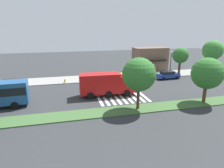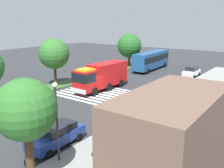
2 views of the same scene
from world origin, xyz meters
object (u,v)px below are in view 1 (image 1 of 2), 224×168
Objects in this scene: street_lamp at (171,61)px; sidewalk_tree_west at (180,56)px; sidewalk_tree_center at (213,50)px; fire_hydrant at (65,81)px; median_tree_center at (207,74)px; fire_truck at (109,83)px; bench_near_shelter at (130,75)px; parked_car_west at (11,84)px; parked_car_mid at (168,75)px; bus_stop_shelter at (148,68)px; median_tree_west at (139,75)px.

sidewalk_tree_west is at bearing 9.04° from street_lamp.
sidewalk_tree_center is 10.94× the size of fire_hydrant.
median_tree_center is (-14.17, -16.10, -1.10)m from sidewalk_tree_center.
fire_truck is 12.54m from bench_near_shelter.
fire_truck reaches higher than parked_car_west.
bench_near_shelter is 18.06m from median_tree_center.
median_tree_center reaches higher than bench_near_shelter.
bench_near_shelter is 12.12m from sidewalk_tree_west.
street_lamp is (1.45, 1.80, 2.52)m from parked_car_mid.
bus_stop_shelter is 2.19× the size of bench_near_shelter.
parked_car_west reaches higher than bench_near_shelter.
median_tree_west reaches higher than street_lamp.
parked_car_west is 0.89× the size of parked_car_mid.
sidewalk_tree_west is 8.88× the size of fire_hydrant.
bus_stop_shelter is 0.46× the size of sidewalk_tree_center.
street_lamp is at bearing 49.02° from median_tree_west.
fire_truck reaches higher than bus_stop_shelter.
bench_near_shelter is 0.29× the size of street_lamp.
fire_hydrant is at bearing 120.47° from median_tree_west.
bench_near_shelter is 0.26× the size of sidewalk_tree_west.
fire_truck is 1.48× the size of sidewalk_tree_west.
fire_truck is at bearing -150.35° from street_lamp.
sidewalk_tree_west is (18.57, 9.54, 2.51)m from fire_truck.
median_tree_west reaches higher than sidewalk_tree_west.
median_tree_west is 18.61m from fire_hydrant.
median_tree_west is (-8.72, -16.80, 2.92)m from bus_stop_shelter.
street_lamp is 23.00m from fire_hydrant.
sidewalk_tree_west is at bearing 29.14° from fire_truck.
parked_car_west is 1.24× the size of bus_stop_shelter.
fire_hydrant is at bearing 10.49° from parked_car_west.
sidewalk_tree_west reaches higher than parked_car_mid.
sidewalk_tree_center is 1.18× the size of median_tree_center.
bus_stop_shelter is at bearing 174.60° from sidewalk_tree_west.
fire_hydrant is (-13.90, -1.17, -0.10)m from bench_near_shelter.
median_tree_west is at bearing -36.86° from parked_car_west.
street_lamp is 16.10m from median_tree_center.
sidewalk_tree_west is (34.62, 2.20, 3.64)m from parked_car_west.
street_lamp is (32.11, 1.80, 2.49)m from parked_car_west.
street_lamp is 0.71× the size of sidewalk_tree_center.
street_lamp is (4.92, -1.10, 1.51)m from bus_stop_shelter.
median_tree_center is at bearing -25.73° from parked_car_west.
sidewalk_tree_center is (19.69, -0.67, 4.88)m from bench_near_shelter.
median_tree_center reaches higher than parked_car_west.
street_lamp is at bearing 31.60° from fire_truck.
sidewalk_tree_center is at bearing 0.00° from sidewalk_tree_west.
bus_stop_shelter is 0.56× the size of sidewalk_tree_west.
sidewalk_tree_center reaches higher than median_tree_center.
parked_car_mid is at bearing 48.74° from median_tree_west.
bus_stop_shelter is 7.93m from sidewalk_tree_west.
bench_near_shelter is (-4.00, -0.03, -1.30)m from bus_stop_shelter.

